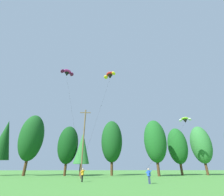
% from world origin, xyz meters
% --- Properties ---
extents(treeline_tree_b, '(4.55, 4.55, 13.40)m').
position_xyz_m(treeline_tree_b, '(-26.53, 48.28, 8.39)').
color(treeline_tree_b, '#472D19').
rests_on(treeline_tree_b, ground_plane).
extents(treeline_tree_c, '(5.70, 5.70, 14.44)m').
position_xyz_m(treeline_tree_c, '(-18.76, 46.59, 8.74)').
color(treeline_tree_c, '#472D19').
rests_on(treeline_tree_c, ground_plane).
extents(treeline_tree_d, '(4.90, 4.90, 11.47)m').
position_xyz_m(treeline_tree_d, '(-9.36, 46.36, 6.94)').
color(treeline_tree_d, '#472D19').
rests_on(treeline_tree_d, ground_plane).
extents(treeline_tree_e, '(3.74, 3.74, 9.71)m').
position_xyz_m(treeline_tree_e, '(-5.69, 45.67, 6.08)').
color(treeline_tree_e, '#472D19').
rests_on(treeline_tree_e, ground_plane).
extents(treeline_tree_f, '(5.41, 5.41, 13.36)m').
position_xyz_m(treeline_tree_f, '(1.55, 47.61, 8.09)').
color(treeline_tree_f, '#472D19').
rests_on(treeline_tree_f, ground_plane).
extents(treeline_tree_g, '(5.21, 5.21, 12.62)m').
position_xyz_m(treeline_tree_g, '(11.88, 44.08, 7.64)').
color(treeline_tree_g, '#472D19').
rests_on(treeline_tree_g, ground_plane).
extents(treeline_tree_h, '(4.95, 4.95, 11.67)m').
position_xyz_m(treeline_tree_h, '(19.11, 48.39, 7.06)').
color(treeline_tree_h, '#472D19').
rests_on(treeline_tree_h, ground_plane).
extents(treeline_tree_i, '(5.12, 5.12, 12.29)m').
position_xyz_m(treeline_tree_i, '(25.68, 48.55, 7.44)').
color(treeline_tree_i, '#472D19').
rests_on(treeline_tree_i, ground_plane).
extents(utility_pole, '(2.20, 0.26, 12.81)m').
position_xyz_m(utility_pole, '(-4.30, 37.27, 6.68)').
color(utility_pole, brown).
rests_on(utility_pole, ground_plane).
extents(kite_flyer_near, '(0.64, 0.67, 1.69)m').
position_xyz_m(kite_flyer_near, '(-3.05, 30.40, 1.00)').
color(kite_flyer_near, black).
rests_on(kite_flyer_near, ground_plane).
extents(kite_flyer_mid, '(0.73, 0.75, 1.69)m').
position_xyz_m(kite_flyer_mid, '(5.41, 27.49, 1.00)').
color(kite_flyer_mid, navy).
rests_on(kite_flyer_mid, ground_plane).
extents(parafoil_kite_high_magenta, '(8.44, 10.72, 23.02)m').
position_xyz_m(parafoil_kite_high_magenta, '(-10.13, 39.82, 23.73)').
color(parafoil_kite_high_magenta, '#D12893').
extents(parafoil_kite_mid_lime_white, '(15.43, 15.54, 11.31)m').
position_xyz_m(parafoil_kite_mid_lime_white, '(19.06, 41.76, 12.24)').
color(parafoil_kite_mid_lime_white, '#93D633').
extents(parafoil_kite_far_red_yellow, '(5.80, 10.18, 22.02)m').
position_xyz_m(parafoil_kite_far_red_yellow, '(0.76, 39.06, 22.71)').
color(parafoil_kite_far_red_yellow, red).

